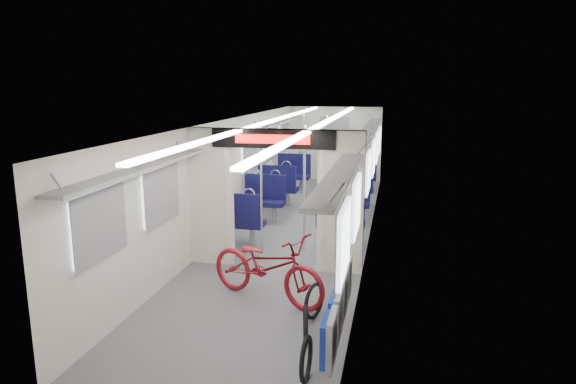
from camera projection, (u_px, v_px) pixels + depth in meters
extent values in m
plane|color=#515456|center=(298.00, 233.00, 10.52)|extent=(12.00, 12.00, 0.00)
cube|color=silver|center=(229.00, 175.00, 10.57)|extent=(0.02, 12.00, 2.30)
cube|color=silver|center=(371.00, 181.00, 9.98)|extent=(0.02, 12.00, 2.30)
cube|color=silver|center=(334.00, 144.00, 16.02)|extent=(2.90, 0.02, 2.30)
cube|color=silver|center=(169.00, 298.00, 4.54)|extent=(2.90, 0.02, 2.30)
cube|color=silver|center=(298.00, 120.00, 10.04)|extent=(2.90, 12.00, 0.02)
cube|color=white|center=(271.00, 121.00, 10.15)|extent=(0.12, 11.40, 0.04)
cube|color=white|center=(326.00, 122.00, 9.93)|extent=(0.12, 11.40, 0.04)
cube|color=silver|center=(210.00, 205.00, 8.62)|extent=(0.65, 0.18, 2.00)
cube|color=silver|center=(343.00, 212.00, 8.16)|extent=(0.65, 0.18, 2.00)
cube|color=silver|center=(274.00, 138.00, 8.15)|extent=(2.90, 0.18, 0.30)
cylinder|color=silver|center=(228.00, 206.00, 8.56)|extent=(0.20, 0.20, 2.00)
cylinder|color=silver|center=(323.00, 211.00, 8.23)|extent=(0.20, 0.20, 2.00)
cube|color=black|center=(273.00, 139.00, 8.05)|extent=(2.00, 0.03, 0.30)
cube|color=#FF0C07|center=(272.00, 139.00, 8.03)|extent=(1.20, 0.02, 0.14)
cube|color=silver|center=(99.00, 225.00, 5.92)|extent=(0.04, 1.00, 0.75)
cube|color=silver|center=(344.00, 241.00, 5.34)|extent=(0.04, 1.00, 0.75)
cube|color=silver|center=(160.00, 196.00, 7.45)|extent=(0.04, 1.00, 0.75)
cube|color=silver|center=(357.00, 206.00, 6.87)|extent=(0.04, 1.00, 0.75)
cube|color=silver|center=(222.00, 167.00, 10.03)|extent=(0.04, 1.00, 0.75)
cube|color=silver|center=(368.00, 172.00, 9.46)|extent=(0.04, 1.00, 0.75)
cube|color=silver|center=(249.00, 154.00, 11.85)|extent=(0.04, 1.00, 0.75)
cube|color=silver|center=(373.00, 158.00, 11.27)|extent=(0.04, 1.00, 0.75)
cube|color=silver|center=(269.00, 145.00, 13.67)|extent=(0.04, 1.00, 0.75)
cube|color=silver|center=(377.00, 147.00, 13.09)|extent=(0.04, 1.00, 0.75)
cube|color=silver|center=(284.00, 138.00, 15.39)|extent=(0.04, 1.00, 0.75)
cube|color=silver|center=(379.00, 140.00, 14.81)|extent=(0.04, 1.00, 0.75)
cube|color=gray|center=(141.00, 168.00, 6.54)|extent=(0.30, 3.60, 0.04)
cube|color=gray|center=(340.00, 175.00, 6.02)|extent=(0.30, 3.60, 0.04)
cube|color=gray|center=(262.00, 128.00, 12.28)|extent=(0.30, 7.60, 0.04)
cube|color=gray|center=(369.00, 130.00, 11.76)|extent=(0.30, 7.60, 0.04)
cube|color=gray|center=(334.00, 149.00, 15.99)|extent=(0.90, 0.05, 2.00)
imported|color=maroon|center=(267.00, 266.00, 7.18)|extent=(2.01, 1.35, 1.00)
cube|color=gray|center=(332.00, 340.00, 4.95)|extent=(0.06, 0.46, 0.52)
cube|color=navy|center=(326.00, 339.00, 4.96)|extent=(0.06, 0.42, 0.44)
cube|color=gray|center=(338.00, 315.00, 5.48)|extent=(0.06, 0.46, 0.52)
cube|color=navy|center=(333.00, 315.00, 5.49)|extent=(0.06, 0.42, 0.44)
cube|color=gray|center=(344.00, 295.00, 6.00)|extent=(0.06, 0.46, 0.52)
cube|color=navy|center=(339.00, 295.00, 6.02)|extent=(0.06, 0.42, 0.44)
cube|color=gray|center=(348.00, 278.00, 6.53)|extent=(0.06, 0.46, 0.52)
cube|color=navy|center=(343.00, 278.00, 6.54)|extent=(0.06, 0.42, 0.44)
torus|color=black|center=(306.00, 361.00, 5.25)|extent=(0.07, 0.49, 0.49)
torus|color=black|center=(305.00, 326.00, 6.03)|extent=(0.15, 0.47, 0.47)
torus|color=black|center=(314.00, 303.00, 6.66)|extent=(0.21, 0.48, 0.49)
cube|color=#0D0C38|center=(252.00, 224.00, 9.69)|extent=(0.46, 0.43, 0.10)
cylinder|color=gray|center=(252.00, 236.00, 9.73)|extent=(0.10, 0.10, 0.35)
cube|color=#0D0C38|center=(249.00, 209.00, 9.45)|extent=(0.46, 0.08, 0.56)
torus|color=silver|center=(249.00, 194.00, 9.39)|extent=(0.23, 0.03, 0.23)
cube|color=#0D0C38|center=(274.00, 203.00, 11.36)|extent=(0.46, 0.43, 0.10)
cylinder|color=gray|center=(274.00, 213.00, 11.40)|extent=(0.10, 0.10, 0.35)
cube|color=#0D0C38|center=(275.00, 187.00, 11.45)|extent=(0.46, 0.08, 0.56)
torus|color=silver|center=(275.00, 175.00, 11.39)|extent=(0.23, 0.03, 0.23)
cube|color=#0D0C38|center=(228.00, 223.00, 9.78)|extent=(0.46, 0.43, 0.10)
cylinder|color=gray|center=(229.00, 234.00, 9.83)|extent=(0.10, 0.10, 0.35)
cube|color=#0D0C38|center=(225.00, 208.00, 9.55)|extent=(0.46, 0.08, 0.56)
torus|color=silver|center=(224.00, 193.00, 9.49)|extent=(0.23, 0.03, 0.23)
cube|color=#0D0C38|center=(253.00, 202.00, 11.45)|extent=(0.46, 0.43, 0.10)
cylinder|color=gray|center=(253.00, 212.00, 11.50)|extent=(0.10, 0.10, 0.35)
cube|color=#0D0C38|center=(255.00, 186.00, 11.55)|extent=(0.46, 0.08, 0.56)
torus|color=silver|center=(255.00, 174.00, 11.49)|extent=(0.23, 0.03, 0.23)
cube|color=#0D0C38|center=(328.00, 223.00, 9.79)|extent=(0.44, 0.41, 0.10)
cylinder|color=gray|center=(328.00, 234.00, 9.84)|extent=(0.10, 0.10, 0.35)
cube|color=#0D0C38|center=(328.00, 209.00, 9.57)|extent=(0.44, 0.08, 0.53)
torus|color=silver|center=(328.00, 195.00, 9.51)|extent=(0.22, 0.03, 0.22)
cube|color=#0D0C38|center=(338.00, 203.00, 11.37)|extent=(0.44, 0.41, 0.10)
cylinder|color=gray|center=(338.00, 213.00, 11.41)|extent=(0.10, 0.10, 0.35)
cube|color=#0D0C38|center=(339.00, 188.00, 11.46)|extent=(0.44, 0.08, 0.53)
torus|color=silver|center=(340.00, 176.00, 11.40)|extent=(0.22, 0.03, 0.22)
cube|color=#0D0C38|center=(353.00, 224.00, 9.70)|extent=(0.44, 0.41, 0.10)
cylinder|color=gray|center=(353.00, 235.00, 9.74)|extent=(0.10, 0.10, 0.35)
cube|color=#0D0C38|center=(353.00, 210.00, 9.47)|extent=(0.44, 0.08, 0.53)
torus|color=silver|center=(353.00, 196.00, 9.42)|extent=(0.22, 0.03, 0.22)
cube|color=#0D0C38|center=(360.00, 204.00, 11.27)|extent=(0.44, 0.41, 0.10)
cylinder|color=gray|center=(359.00, 214.00, 11.32)|extent=(0.10, 0.10, 0.35)
cube|color=#0D0C38|center=(361.00, 189.00, 11.36)|extent=(0.44, 0.08, 0.53)
torus|color=silver|center=(361.00, 177.00, 11.31)|extent=(0.22, 0.03, 0.22)
cube|color=#0D0C38|center=(288.00, 190.00, 12.80)|extent=(0.48, 0.45, 0.10)
cylinder|color=gray|center=(288.00, 199.00, 12.85)|extent=(0.10, 0.10, 0.35)
cube|color=#0D0C38|center=(286.00, 178.00, 12.56)|extent=(0.48, 0.09, 0.59)
torus|color=silver|center=(286.00, 166.00, 12.50)|extent=(0.24, 0.03, 0.24)
cube|color=#0D0C38|center=(301.00, 177.00, 14.54)|extent=(0.48, 0.45, 0.10)
cylinder|color=gray|center=(301.00, 185.00, 14.58)|extent=(0.10, 0.10, 0.35)
cube|color=#0D0C38|center=(302.00, 164.00, 14.64)|extent=(0.48, 0.09, 0.59)
torus|color=silver|center=(302.00, 154.00, 14.58)|extent=(0.24, 0.03, 0.24)
cube|color=#0D0C38|center=(270.00, 189.00, 12.90)|extent=(0.48, 0.45, 0.10)
cylinder|color=gray|center=(270.00, 198.00, 12.95)|extent=(0.10, 0.10, 0.35)
cube|color=#0D0C38|center=(268.00, 177.00, 12.66)|extent=(0.48, 0.09, 0.59)
torus|color=silver|center=(268.00, 165.00, 12.59)|extent=(0.24, 0.03, 0.24)
cube|color=#0D0C38|center=(285.00, 176.00, 14.63)|extent=(0.48, 0.45, 0.10)
cylinder|color=gray|center=(285.00, 184.00, 14.68)|extent=(0.10, 0.10, 0.35)
cube|color=#0D0C38|center=(286.00, 164.00, 14.73)|extent=(0.48, 0.09, 0.59)
torus|color=silver|center=(286.00, 154.00, 14.67)|extent=(0.24, 0.03, 0.24)
cube|color=#0D0C38|center=(345.00, 189.00, 12.88)|extent=(0.44, 0.41, 0.10)
cylinder|color=gray|center=(345.00, 198.00, 12.93)|extent=(0.10, 0.10, 0.35)
cube|color=#0D0C38|center=(345.00, 178.00, 12.65)|extent=(0.44, 0.08, 0.54)
torus|color=silver|center=(345.00, 167.00, 12.60)|extent=(0.22, 0.03, 0.22)
cube|color=#0D0C38|center=(351.00, 178.00, 14.47)|extent=(0.44, 0.41, 0.10)
cylinder|color=gray|center=(351.00, 185.00, 14.51)|extent=(0.10, 0.10, 0.35)
cube|color=#0D0C38|center=(352.00, 165.00, 14.56)|extent=(0.44, 0.08, 0.54)
torus|color=silver|center=(352.00, 156.00, 14.50)|extent=(0.22, 0.03, 0.22)
cube|color=#0D0C38|center=(364.00, 190.00, 12.78)|extent=(0.44, 0.41, 0.10)
cylinder|color=gray|center=(364.00, 199.00, 12.83)|extent=(0.10, 0.10, 0.35)
cube|color=#0D0C38|center=(364.00, 179.00, 12.56)|extent=(0.44, 0.08, 0.54)
torus|color=silver|center=(365.00, 168.00, 12.50)|extent=(0.22, 0.03, 0.22)
cube|color=#0D0C38|center=(368.00, 178.00, 14.37)|extent=(0.44, 0.41, 0.10)
cylinder|color=gray|center=(368.00, 186.00, 14.42)|extent=(0.10, 0.10, 0.35)
cube|color=#0D0C38|center=(369.00, 166.00, 14.46)|extent=(0.44, 0.08, 0.54)
torus|color=silver|center=(369.00, 157.00, 14.41)|extent=(0.22, 0.03, 0.22)
cylinder|color=silver|center=(261.00, 192.00, 8.94)|extent=(0.04, 0.04, 2.30)
cylinder|color=silver|center=(304.00, 190.00, 9.12)|extent=(0.04, 0.04, 2.30)
cylinder|color=silver|center=(304.00, 163.00, 12.21)|extent=(0.04, 0.04, 2.30)
cylinder|color=silver|center=(326.00, 166.00, 11.71)|extent=(0.05, 0.05, 2.30)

